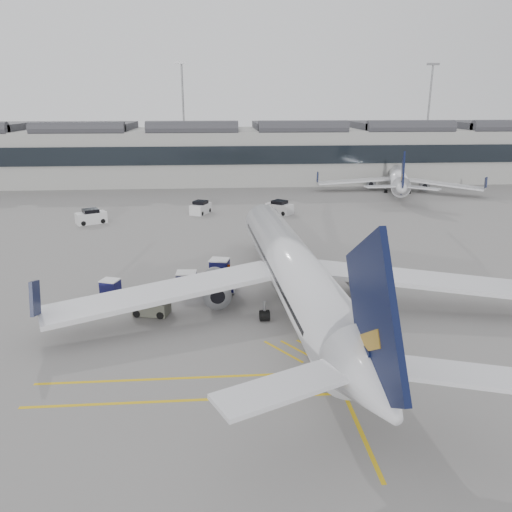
{
  "coord_description": "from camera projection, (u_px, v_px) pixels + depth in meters",
  "views": [
    {
      "loc": [
        2.68,
        -38.18,
        16.86
      ],
      "look_at": [
        5.86,
        2.85,
        4.0
      ],
      "focal_mm": 35.0,
      "sensor_mm": 36.0,
      "label": 1
    }
  ],
  "objects": [
    {
      "name": "baggage_cart_a",
      "position": [
        187.0,
        282.0,
        45.4
      ],
      "size": [
        1.99,
        1.67,
        2.0
      ],
      "rotation": [
        0.0,
        0.0,
        -0.06
      ],
      "color": "gray",
      "rests_on": "ground"
    },
    {
      "name": "service_van_right",
      "position": [
        279.0,
        208.0,
        77.46
      ],
      "size": [
        4.37,
        4.17,
        2.07
      ],
      "rotation": [
        0.0,
        0.0,
        -0.71
      ],
      "color": "silver",
      "rests_on": "ground"
    },
    {
      "name": "ramp_agent_b",
      "position": [
        228.0,
        273.0,
        48.63
      ],
      "size": [
        0.92,
        0.8,
        1.63
      ],
      "primitive_type": "imported",
      "rotation": [
        0.0,
        0.0,
        3.4
      ],
      "color": "#DE540B",
      "rests_on": "ground"
    },
    {
      "name": "baggage_cart_c",
      "position": [
        224.0,
        283.0,
        45.37
      ],
      "size": [
        1.82,
        1.51,
        1.89
      ],
      "rotation": [
        0.0,
        0.0,
        -0.02
      ],
      "color": "gray",
      "rests_on": "ground"
    },
    {
      "name": "baggage_cart_d",
      "position": [
        110.0,
        288.0,
        44.31
      ],
      "size": [
        1.98,
        1.8,
        1.71
      ],
      "rotation": [
        0.0,
        0.0,
        -0.34
      ],
      "color": "gray",
      "rests_on": "ground"
    },
    {
      "name": "apron_markings",
      "position": [
        291.0,
        271.0,
        51.41
      ],
      "size": [
        0.25,
        60.0,
        0.01
      ],
      "primitive_type": "cube",
      "color": "gold",
      "rests_on": "ground"
    },
    {
      "name": "baggage_cart_b",
      "position": [
        220.0,
        268.0,
        49.05
      ],
      "size": [
        2.25,
        2.01,
        2.02
      ],
      "rotation": [
        0.0,
        0.0,
        -0.25
      ],
      "color": "gray",
      "rests_on": "ground"
    },
    {
      "name": "belt_loader",
      "position": [
        304.0,
        288.0,
        45.53
      ],
      "size": [
        4.53,
        2.66,
        1.8
      ],
      "rotation": [
        0.0,
        0.0,
        0.35
      ],
      "color": "silver",
      "rests_on": "ground"
    },
    {
      "name": "service_van_left",
      "position": [
        91.0,
        217.0,
        71.3
      ],
      "size": [
        4.59,
        3.7,
        2.11
      ],
      "rotation": [
        0.0,
        0.0,
        0.48
      ],
      "color": "silver",
      "rests_on": "ground"
    },
    {
      "name": "terminal",
      "position": [
        204.0,
        152.0,
        107.78
      ],
      "size": [
        200.0,
        20.45,
        12.4
      ],
      "color": "#9E9E99",
      "rests_on": "ground"
    },
    {
      "name": "safety_cone_nose",
      "position": [
        260.0,
        233.0,
        65.18
      ],
      "size": [
        0.39,
        0.39,
        0.54
      ],
      "primitive_type": "cone",
      "color": "#F24C0A",
      "rests_on": "ground"
    },
    {
      "name": "safety_cone_engine",
      "position": [
        335.0,
        280.0,
        48.2
      ],
      "size": [
        0.36,
        0.36,
        0.51
      ],
      "primitive_type": "cone",
      "color": "#F24C0A",
      "rests_on": "ground"
    },
    {
      "name": "pushback_tug",
      "position": [
        152.0,
        306.0,
        40.92
      ],
      "size": [
        3.11,
        2.32,
        1.56
      ],
      "rotation": [
        0.0,
        0.0,
        -0.25
      ],
      "color": "#515246",
      "rests_on": "ground"
    },
    {
      "name": "service_van_mid",
      "position": [
        201.0,
        208.0,
        77.53
      ],
      "size": [
        3.43,
        4.36,
        2.01
      ],
      "rotation": [
        0.0,
        0.0,
        1.13
      ],
      "color": "silver",
      "rests_on": "ground"
    },
    {
      "name": "ramp_agent_a",
      "position": [
        216.0,
        266.0,
        49.94
      ],
      "size": [
        0.85,
        0.77,
        1.95
      ],
      "primitive_type": "imported",
      "rotation": [
        0.0,
        0.0,
        0.55
      ],
      "color": "#E3420B",
      "rests_on": "ground"
    },
    {
      "name": "airliner_main",
      "position": [
        294.0,
        271.0,
        41.19
      ],
      "size": [
        39.91,
        43.69,
        11.61
      ],
      "rotation": [
        0.0,
        0.0,
        0.06
      ],
      "color": "silver",
      "rests_on": "ground"
    },
    {
      "name": "light_masts",
      "position": [
        197.0,
        111.0,
        118.56
      ],
      "size": [
        113.0,
        0.6,
        25.45
      ],
      "color": "slate",
      "rests_on": "ground"
    },
    {
      "name": "airliner_far",
      "position": [
        398.0,
        178.0,
        95.43
      ],
      "size": [
        29.66,
        32.9,
        9.03
      ],
      "rotation": [
        0.0,
        0.0,
        -0.31
      ],
      "color": "silver",
      "rests_on": "ground"
    },
    {
      "name": "ground",
      "position": [
        188.0,
        314.0,
        41.16
      ],
      "size": [
        220.0,
        220.0,
        0.0
      ],
      "primitive_type": "plane",
      "color": "gray",
      "rests_on": "ground"
    }
  ]
}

